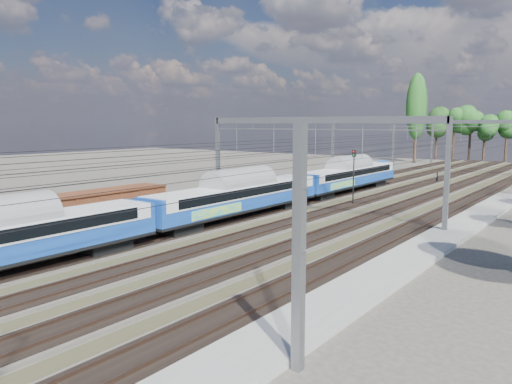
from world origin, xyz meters
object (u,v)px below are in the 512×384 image
Objects in this scene: worker at (437,177)px; signal_near at (354,171)px; emu_train at (236,191)px; freight_boxcar at (90,211)px.

signal_near is (-0.90, -25.43, 2.85)m from worker.
signal_near is at bearing 154.79° from worker.
worker is (5.35, 39.12, -1.84)m from emu_train.
freight_boxcar is (-4.50, -11.51, -0.60)m from emu_train.
worker is 25.61m from signal_near.
emu_train is 41.53× the size of worker.
freight_boxcar is 8.28× the size of worker.
freight_boxcar is 51.60m from worker.
emu_train reaches higher than freight_boxcar.
worker is at bearing 104.39° from signal_near.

